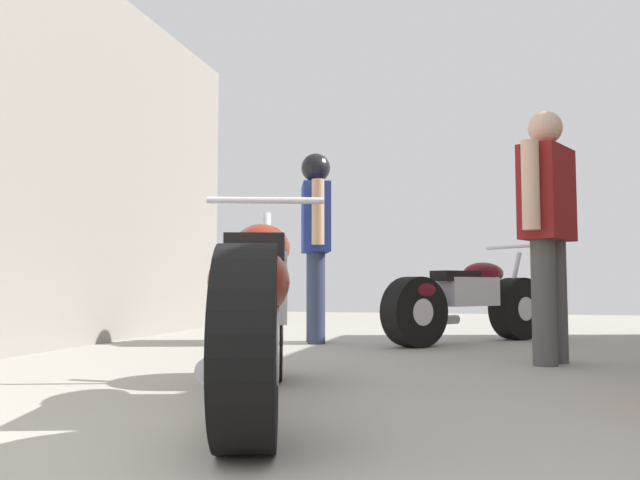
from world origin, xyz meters
TOP-DOWN VIEW (x-y plane):
  - ground_plane at (0.00, 3.21)m, footprint 15.39×15.39m
  - garage_partition_left at (-2.64, 3.21)m, footprint 0.08×7.05m
  - motorcycle_maroon_cruiser at (-0.36, 2.03)m, footprint 0.85×1.97m
  - motorcycle_black_naked at (0.37, 5.16)m, footprint 1.34×1.51m
  - mechanic_in_blue at (0.92, 3.82)m, footprint 0.39×0.62m
  - mechanic_with_helmet at (-0.87, 4.88)m, footprint 0.35×0.64m

SIDE VIEW (x-z plane):
  - ground_plane at x=0.00m, z-range 0.00..0.00m
  - motorcycle_black_naked at x=0.37m, z-range -0.07..0.78m
  - motorcycle_maroon_cruiser at x=-0.36m, z-range -0.07..0.87m
  - mechanic_in_blue at x=0.92m, z-range 0.10..1.70m
  - mechanic_with_helmet at x=-0.87m, z-range 0.16..1.79m
  - garage_partition_left at x=-2.64m, z-range 0.00..3.10m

